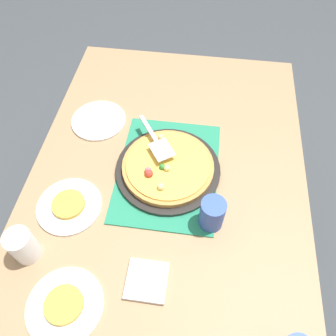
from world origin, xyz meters
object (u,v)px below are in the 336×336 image
object	(u,v)px
plate_far_right	(69,206)
served_slice_left	(64,305)
cup_far	(212,214)
pizza	(168,166)
plate_near_left	(65,306)
pizza_server	(156,141)
napkin_stack	(147,281)
cup_near	(23,246)
plate_side	(99,120)
pizza_pan	(168,169)
served_slice_right	(68,204)

from	to	relation	value
plate_far_right	served_slice_left	xyz separation A→B (m)	(0.31, 0.09, 0.01)
cup_far	pizza	bearing A→B (deg)	-138.01
plate_near_left	pizza_server	xyz separation A→B (m)	(-0.58, 0.17, 0.06)
napkin_stack	pizza	bearing A→B (deg)	178.94
napkin_stack	plate_far_right	bearing A→B (deg)	-125.03
pizza	pizza_server	bearing A→B (deg)	-146.75
napkin_stack	cup_near	bearing A→B (deg)	-95.69
pizza	plate_near_left	world-z (taller)	pizza
pizza	served_slice_left	distance (m)	0.55
cup_far	cup_near	bearing A→B (deg)	-71.84
plate_side	cup_near	world-z (taller)	cup_near
pizza_pan	pizza_server	bearing A→B (deg)	-145.95
plate_near_left	served_slice_left	distance (m)	0.01
served_slice_right	pizza_pan	bearing A→B (deg)	121.51
served_slice_left	cup_far	distance (m)	0.51
served_slice_left	plate_far_right	bearing A→B (deg)	-164.66
plate_far_right	cup_far	distance (m)	0.48
served_slice_right	napkin_stack	distance (m)	0.37
pizza	pizza_server	xyz separation A→B (m)	(-0.08, -0.05, 0.04)
cup_near	napkin_stack	distance (m)	0.38
cup_far	pizza_server	bearing A→B (deg)	-140.46
plate_near_left	cup_far	bearing A→B (deg)	128.98
plate_far_right	served_slice_left	world-z (taller)	served_slice_left
pizza_pan	cup_near	world-z (taller)	cup_near
served_slice_right	served_slice_left	bearing A→B (deg)	15.34
plate_side	served_slice_right	distance (m)	0.40
plate_far_right	served_slice_right	xyz separation A→B (m)	(0.00, 0.00, 0.01)
served_slice_right	pizza_server	distance (m)	0.38
pizza_pan	cup_far	distance (m)	0.25
served_slice_left	served_slice_right	xyz separation A→B (m)	(-0.31, -0.09, 0.00)
pizza	served_slice_right	world-z (taller)	pizza
served_slice_left	cup_near	distance (m)	0.21
plate_far_right	napkin_stack	size ratio (longest dim) A/B	1.83
pizza_pan	plate_far_right	bearing A→B (deg)	-58.49
pizza	served_slice_right	size ratio (longest dim) A/B	3.00
plate_far_right	napkin_stack	world-z (taller)	napkin_stack
plate_side	cup_far	bearing A→B (deg)	50.57
served_slice_left	pizza_server	bearing A→B (deg)	163.58
served_slice_right	cup_far	world-z (taller)	cup_far
cup_near	cup_far	xyz separation A→B (m)	(-0.18, 0.55, 0.00)
pizza_pan	served_slice_right	size ratio (longest dim) A/B	3.45
plate_side	pizza	bearing A→B (deg)	56.23
plate_near_left	plate_side	world-z (taller)	same
pizza_pan	plate_near_left	bearing A→B (deg)	-24.27
cup_far	napkin_stack	xyz separation A→B (m)	(0.22, -0.17, -0.05)
plate_near_left	plate_side	bearing A→B (deg)	-172.95
served_slice_right	cup_far	distance (m)	0.48
plate_side	napkin_stack	size ratio (longest dim) A/B	1.83
pizza_pan	napkin_stack	size ratio (longest dim) A/B	3.17
cup_near	pizza_server	xyz separation A→B (m)	(-0.45, 0.33, 0.01)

